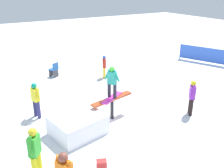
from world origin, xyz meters
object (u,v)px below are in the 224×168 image
main_rider_on_rail (112,83)px  bystander_red (104,65)px  bystander_purple (192,96)px  folding_chair (54,70)px  backpack_on_snow (102,165)px  rail_feature (112,102)px  bystander_yellow (36,98)px  bystander_green (35,150)px

main_rider_on_rail → bystander_red: size_ratio=0.99×
main_rider_on_rail → bystander_purple: main_rider_on_rail is taller
bystander_red → folding_chair: bearing=83.6°
bystander_red → bystander_purple: (0.96, -5.74, 0.10)m
main_rider_on_rail → backpack_on_snow: main_rider_on_rail is taller
bystander_red → backpack_on_snow: 7.91m
rail_feature → bystander_yellow: bystander_yellow is taller
bystander_red → folding_chair: 3.00m
bystander_purple → backpack_on_snow: bystander_purple is taller
rail_feature → folding_chair: bearing=82.9°
main_rider_on_rail → folding_chair: main_rider_on_rail is taller
main_rider_on_rail → bystander_red: (2.08, 4.36, -0.83)m
bystander_yellow → rail_feature: bearing=-140.8°
bystander_yellow → folding_chair: size_ratio=1.72×
bystander_green → bystander_red: size_ratio=1.18×
rail_feature → folding_chair: size_ratio=2.23×
main_rider_on_rail → bystander_green: main_rider_on_rail is taller
rail_feature → bystander_purple: bearing=-35.2°
bystander_green → bystander_red: bearing=177.4°
bystander_red → backpack_on_snow: (-3.92, -6.85, -0.58)m
backpack_on_snow → bystander_green: bearing=0.7°
bystander_purple → bystander_yellow: bearing=-80.2°
main_rider_on_rail → bystander_yellow: 3.18m
bystander_red → backpack_on_snow: bystander_red is taller
bystander_green → bystander_yellow: size_ratio=1.05×
rail_feature → bystander_yellow: size_ratio=1.30×
bystander_green → bystander_purple: bystander_green is taller
rail_feature → bystander_purple: size_ratio=1.30×
bystander_yellow → bystander_purple: (5.64, -3.06, 0.00)m
main_rider_on_rail → bystander_green: bearing=175.4°
bystander_green → rail_feature: bearing=156.2°
bystander_yellow → backpack_on_snow: bystander_yellow is taller
main_rider_on_rail → backpack_on_snow: bearing=-157.4°
bystander_green → backpack_on_snow: size_ratio=4.65×
bystander_green → bystander_purple: 6.58m
backpack_on_snow → rail_feature: bearing=-102.0°
bystander_red → bystander_purple: bystander_purple is taller
rail_feature → bystander_green: bearing=-164.6°
folding_chair → bystander_green: bearing=42.1°
rail_feature → main_rider_on_rail: size_ratio=1.49×
bystander_green → bystander_red: bystander_green is taller
folding_chair → bystander_yellow: bearing=37.1°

